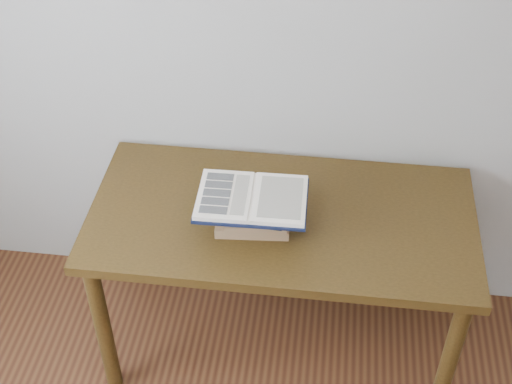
# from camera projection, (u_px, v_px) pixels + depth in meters

# --- Properties ---
(desk) EXTENTS (1.36, 0.68, 0.73)m
(desk) POSITION_uv_depth(u_px,v_px,m) (281.00, 234.00, 2.56)
(desk) COLOR #442E11
(desk) RESTS_ON ground
(book_stack) EXTENTS (0.26, 0.19, 0.13)m
(book_stack) POSITION_uv_depth(u_px,v_px,m) (254.00, 212.00, 2.42)
(book_stack) COLOR #9F6F52
(book_stack) RESTS_ON desk
(open_book) EXTENTS (0.37, 0.26, 0.03)m
(open_book) POSITION_uv_depth(u_px,v_px,m) (252.00, 198.00, 2.35)
(open_book) COLOR black
(open_book) RESTS_ON book_stack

